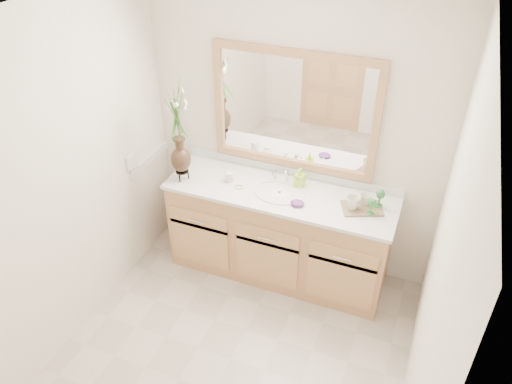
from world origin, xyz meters
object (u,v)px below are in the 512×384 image
at_px(flower_vase, 177,121).
at_px(tumbler, 229,177).
at_px(soap_bottle, 300,178).
at_px(tray, 362,208).

bearing_deg(flower_vase, tumbler, 16.92).
distance_m(soap_bottle, tray, 0.55).
bearing_deg(flower_vase, tray, 5.33).
bearing_deg(tumbler, tray, 1.21).
distance_m(flower_vase, tray, 1.55).
height_order(soap_bottle, tray, soap_bottle).
height_order(flower_vase, soap_bottle, flower_vase).
relative_size(flower_vase, tumbler, 9.32).
xyz_separation_m(tumbler, soap_bottle, (0.55, 0.15, 0.03)).
xyz_separation_m(tumbler, tray, (1.08, 0.02, -0.03)).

